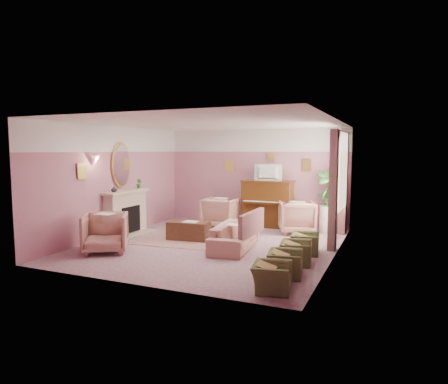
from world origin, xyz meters
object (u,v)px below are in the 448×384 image
at_px(sofa, 235,232).
at_px(olive_chair_d, 305,240).
at_px(floral_armchair_left, 220,211).
at_px(floral_armchair_front, 105,231).
at_px(television, 267,171).
at_px(olive_chair_c, 296,249).
at_px(floral_armchair_right, 297,216).
at_px(olive_chair_a, 272,272).
at_px(coffee_table, 189,231).
at_px(piano, 267,204).
at_px(olive_chair_b, 285,259).
at_px(side_table, 329,219).

xyz_separation_m(sofa, olive_chair_d, (1.53, 0.20, -0.09)).
bearing_deg(floral_armchair_left, floral_armchair_front, -107.60).
height_order(television, olive_chair_c, television).
xyz_separation_m(floral_armchair_right, olive_chair_a, (0.64, -4.48, -0.18)).
bearing_deg(coffee_table, piano, 62.59).
bearing_deg(sofa, coffee_table, 164.73).
bearing_deg(olive_chair_c, floral_armchair_left, 135.40).
height_order(television, olive_chair_b, television).
xyz_separation_m(floral_armchair_front, olive_chair_c, (3.97, 0.77, -0.18)).
bearing_deg(olive_chair_b, piano, 111.07).
height_order(coffee_table, olive_chair_b, olive_chair_b).
relative_size(olive_chair_a, olive_chair_d, 1.00).
bearing_deg(side_table, olive_chair_b, -91.85).
relative_size(olive_chair_b, side_table, 0.96).
relative_size(piano, olive_chair_b, 2.09).
distance_m(piano, television, 0.95).
distance_m(television, sofa, 3.01).
bearing_deg(olive_chair_a, side_table, 88.46).
height_order(television, floral_armchair_right, television).
relative_size(olive_chair_c, side_table, 0.96).
relative_size(floral_armchair_front, olive_chair_d, 1.40).
bearing_deg(floral_armchair_right, floral_armchair_left, -178.92).
distance_m(piano, olive_chair_a, 5.34).
height_order(olive_chair_b, olive_chair_d, same).
bearing_deg(floral_armchair_left, coffee_table, -91.70).
xyz_separation_m(television, floral_armchair_right, (0.99, -0.53, -1.13)).
bearing_deg(side_table, floral_armchair_front, -135.38).
relative_size(television, floral_armchair_front, 0.85).
xyz_separation_m(olive_chair_b, side_table, (0.13, 4.11, 0.06)).
bearing_deg(coffee_table, olive_chair_d, -3.51).
relative_size(sofa, floral_armchair_left, 2.02).
bearing_deg(floral_armchair_right, olive_chair_b, -80.05).
height_order(piano, olive_chair_a, piano).
bearing_deg(sofa, olive_chair_b, -43.42).
bearing_deg(olive_chair_a, coffee_table, 137.66).
relative_size(coffee_table, olive_chair_d, 1.49).
xyz_separation_m(olive_chair_a, olive_chair_c, (0.00, 1.64, 0.00)).
relative_size(floral_armchair_front, olive_chair_b, 1.40).
distance_m(olive_chair_a, olive_chair_c, 1.64).
bearing_deg(piano, television, -90.00).
distance_m(floral_armchair_front, olive_chair_b, 3.98).
bearing_deg(olive_chair_c, piano, 115.53).
relative_size(piano, olive_chair_a, 2.09).
bearing_deg(piano, olive_chair_b, -68.93).
height_order(floral_armchair_left, olive_chair_a, floral_armchair_left).
bearing_deg(television, sofa, -87.72).
height_order(piano, olive_chair_d, piano).
relative_size(piano, sofa, 0.74).
height_order(television, sofa, television).
height_order(olive_chair_b, side_table, side_table).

